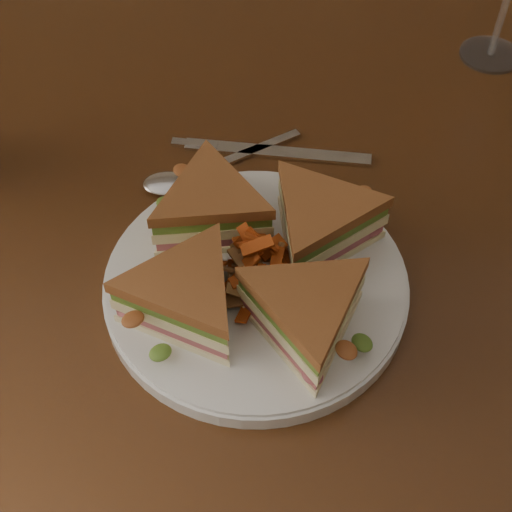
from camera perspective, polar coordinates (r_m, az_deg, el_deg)
The scene contains 7 objects.
ground at distance 1.37m, azimuth 0.87°, elevation -17.99°, with size 6.00×6.00×0.00m, color brown.
table at distance 0.79m, azimuth 1.43°, elevation -1.14°, with size 1.20×0.80×0.75m.
plate at distance 0.65m, azimuth 0.00°, elevation -2.33°, with size 0.27×0.27×0.02m, color silver.
sandwich_wedges at distance 0.62m, azimuth 0.00°, elevation -0.29°, with size 0.29×0.29×0.06m.
crisps_mound at distance 0.62m, azimuth 0.00°, elevation -0.52°, with size 0.09×0.09×0.05m, color #CF511A, non-canonical shape.
spoon at distance 0.74m, azimuth -5.60°, elevation 6.34°, with size 0.17×0.10×0.01m.
knife at distance 0.77m, azimuth 0.63°, elevation 8.35°, with size 0.21×0.05×0.00m.
Camera 1 is at (-0.04, -0.48, 1.28)m, focal length 50.00 mm.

